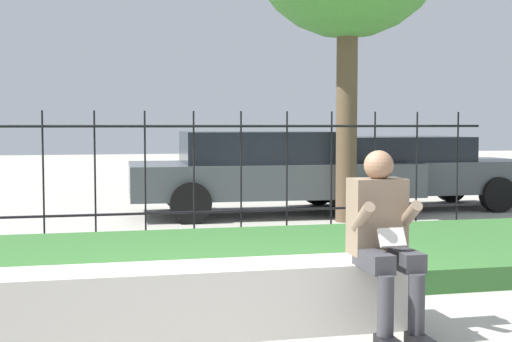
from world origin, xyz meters
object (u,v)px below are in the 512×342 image
(car_parked_right, at_px, (402,170))
(car_parked_center, at_px, (269,170))
(stone_bench, at_px, (211,303))
(person_seated_reader, at_px, (383,234))

(car_parked_right, distance_m, car_parked_center, 2.45)
(stone_bench, relative_size, person_seated_reader, 2.26)
(person_seated_reader, height_order, car_parked_center, car_parked_center)
(stone_bench, xyz_separation_m, person_seated_reader, (1.17, -0.28, 0.49))
(car_parked_center, bearing_deg, car_parked_right, 7.51)
(car_parked_right, bearing_deg, stone_bench, -123.15)
(stone_bench, relative_size, car_parked_right, 0.68)
(person_seated_reader, distance_m, car_parked_right, 7.63)
(car_parked_right, bearing_deg, person_seated_reader, -114.66)
(car_parked_right, height_order, car_parked_center, car_parked_center)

